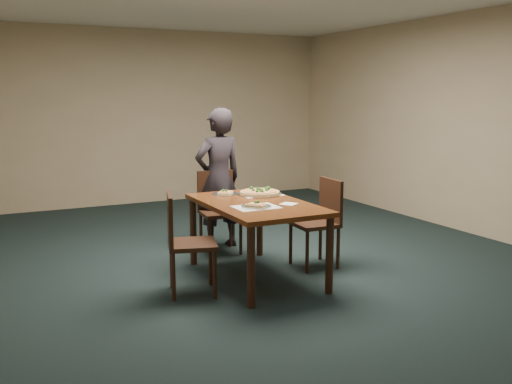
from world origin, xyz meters
name	(u,v)px	position (x,y,z in m)	size (l,w,h in m)	color
ground	(265,264)	(0.00, 0.00, 0.00)	(8.00, 8.00, 0.00)	black
room_shell	(266,97)	(0.00, 0.00, 1.74)	(8.00, 8.00, 8.00)	tan
dining_table	(256,212)	(-0.28, -0.34, 0.66)	(0.90, 1.50, 0.75)	#4F250F
chair_far	(218,206)	(-0.23, 0.74, 0.52)	(0.46, 0.46, 0.91)	black
chair_left	(183,238)	(-1.06, -0.45, 0.52)	(0.52, 0.52, 0.91)	black
chair_right	(321,217)	(0.50, -0.28, 0.52)	(0.44, 0.44, 0.91)	black
diner	(218,179)	(-0.16, 0.86, 0.81)	(0.59, 0.39, 1.62)	black
placemat_main	(260,194)	(-0.06, 0.02, 0.75)	(0.42, 0.32, 0.00)	white
placemat_near	(256,207)	(-0.39, -0.56, 0.75)	(0.40, 0.30, 0.00)	white
pizza_pan	(260,192)	(-0.05, 0.02, 0.77)	(0.45, 0.45, 0.08)	silver
slice_plate_near	(256,206)	(-0.39, -0.56, 0.76)	(0.28, 0.28, 0.05)	silver
slice_plate_far	(225,193)	(-0.37, 0.19, 0.76)	(0.28, 0.28, 0.06)	silver
napkin	(289,204)	(-0.05, -0.57, 0.75)	(0.14, 0.14, 0.01)	white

